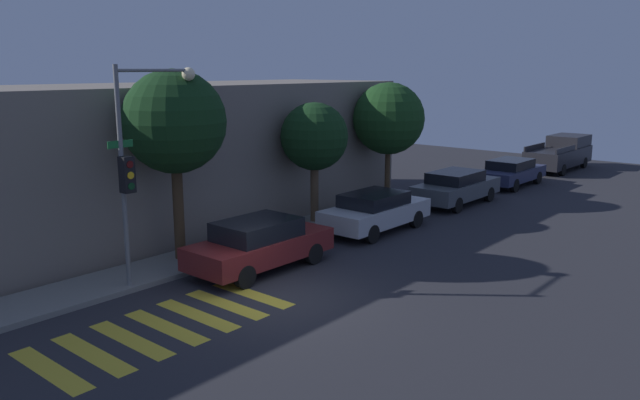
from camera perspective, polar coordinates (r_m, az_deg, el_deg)
ground_plane at (r=15.64m, az=-3.70°, el=-9.12°), size 60.00×60.00×0.00m
sidewalk at (r=18.60m, az=-12.97°, el=-5.72°), size 26.00×1.90×0.14m
building_row at (r=21.64m, az=-20.21°, el=3.03°), size 26.00×6.00×5.07m
crosswalk at (r=14.52m, az=-13.95°, el=-11.18°), size 5.74×2.60×0.00m
traffic_light_pole at (r=16.38m, az=-16.09°, el=4.58°), size 2.71×0.56×5.72m
sedan_near_corner at (r=17.73m, az=-5.55°, el=-3.99°), size 4.39×1.84×1.47m
sedan_middle at (r=21.88m, az=5.07°, el=-0.98°), size 4.39×1.86×1.39m
sedan_far_end at (r=26.75m, az=12.34°, el=1.19°), size 4.59×1.85×1.41m
sedan_tail_of_row at (r=31.64m, az=17.05°, el=2.49°), size 4.43×1.80×1.30m
pickup_truck at (r=37.73m, az=21.13°, el=4.02°), size 5.55×1.97×1.85m
tree_near_corner at (r=18.16m, az=-13.18°, el=6.91°), size 2.95×2.95×5.62m
tree_midblock at (r=22.34m, az=-0.51°, el=5.76°), size 2.43×2.43×4.45m
tree_far_end at (r=25.99m, az=6.29°, el=7.39°), size 2.96×2.96×5.07m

